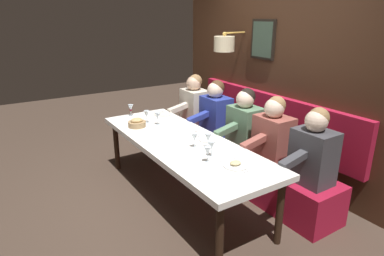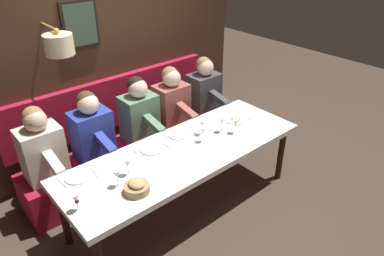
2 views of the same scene
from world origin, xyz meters
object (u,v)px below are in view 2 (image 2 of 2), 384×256
(wine_glass_1, at_px, (222,122))
(wine_glass_2, at_px, (117,175))
(diner_nearest, at_px, (204,88))
(diner_near, at_px, (172,100))
(wine_glass_4, at_px, (127,164))
(wine_glass_6, at_px, (202,124))
(bread_bowl, at_px, (137,187))
(wine_glass_5, at_px, (76,199))
(dining_table, at_px, (185,155))
(wine_glass_3, at_px, (203,131))
(diner_farthest, at_px, (41,147))
(wine_glass_0, at_px, (236,123))
(diner_far, at_px, (92,129))
(diner_middle, at_px, (139,112))

(wine_glass_1, distance_m, wine_glass_2, 1.34)
(diner_nearest, distance_m, diner_near, 0.55)
(wine_glass_1, xyz_separation_m, wine_glass_4, (0.01, 1.18, 0.00))
(wine_glass_6, xyz_separation_m, bread_bowl, (-0.35, 1.06, -0.07))
(wine_glass_2, bearing_deg, wine_glass_5, 98.15)
(dining_table, xyz_separation_m, wine_glass_2, (-0.05, 0.79, 0.18))
(wine_glass_3, xyz_separation_m, wine_glass_5, (-0.11, 1.44, -0.00))
(wine_glass_3, bearing_deg, diner_farthest, 57.02)
(wine_glass_6, bearing_deg, wine_glass_0, -126.37)
(wine_glass_3, distance_m, wine_glass_4, 0.89)
(wine_glass_0, bearing_deg, diner_far, 50.67)
(diner_farthest, bearing_deg, diner_middle, -90.00)
(wine_glass_1, height_order, wine_glass_6, same)
(bread_bowl, bearing_deg, wine_glass_4, -16.67)
(diner_near, bearing_deg, diner_middle, 90.00)
(diner_far, bearing_deg, dining_table, -147.76)
(dining_table, bearing_deg, diner_middle, -3.20)
(diner_farthest, bearing_deg, diner_nearest, -90.00)
(dining_table, relative_size, wine_glass_1, 15.68)
(diner_far, bearing_deg, wine_glass_0, -129.33)
(diner_middle, relative_size, wine_glass_5, 4.82)
(diner_far, relative_size, wine_glass_0, 4.82)
(diner_nearest, bearing_deg, wine_glass_3, 136.73)
(diner_nearest, distance_m, wine_glass_5, 2.47)
(wine_glass_0, relative_size, wine_glass_5, 1.00)
(diner_middle, bearing_deg, bread_bowl, 145.36)
(diner_middle, distance_m, wine_glass_5, 1.58)
(dining_table, xyz_separation_m, diner_farthest, (0.88, 1.09, 0.14))
(wine_glass_0, height_order, wine_glass_1, same)
(wine_glass_0, bearing_deg, wine_glass_2, 88.30)
(dining_table, relative_size, diner_nearest, 3.25)
(wine_glass_2, bearing_deg, wine_glass_6, -81.40)
(diner_far, distance_m, bread_bowl, 1.12)
(diner_nearest, distance_m, bread_bowl, 2.11)
(wine_glass_0, relative_size, bread_bowl, 0.75)
(wine_glass_6, bearing_deg, wine_glass_5, 98.49)
(diner_near, xyz_separation_m, wine_glass_2, (-0.93, 1.32, 0.04))
(dining_table, relative_size, diner_near, 3.25)
(diner_nearest, height_order, wine_glass_6, diner_nearest)
(wine_glass_0, distance_m, wine_glass_5, 1.82)
(wine_glass_1, relative_size, wine_glass_3, 1.00)
(diner_far, xyz_separation_m, wine_glass_3, (-0.87, -0.81, 0.04))
(wine_glass_1, bearing_deg, bread_bowl, 101.02)
(wine_glass_1, height_order, wine_glass_3, same)
(wine_glass_3, bearing_deg, wine_glass_6, -37.60)
(wine_glass_1, bearing_deg, wine_glass_2, 93.02)
(wine_glass_4, bearing_deg, wine_glass_6, -84.66)
(diner_middle, height_order, wine_glass_3, diner_middle)
(diner_far, xyz_separation_m, bread_bowl, (-1.11, 0.16, -0.03))
(wine_glass_0, bearing_deg, wine_glass_3, 75.27)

